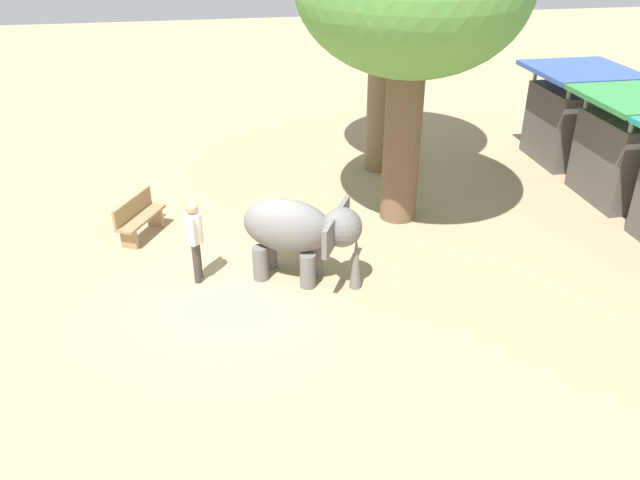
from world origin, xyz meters
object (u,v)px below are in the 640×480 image
(elephant, at_px, (299,231))
(market_stall_green, at_px, (630,153))
(wooden_bench, at_px, (138,217))
(feed_bucket, at_px, (291,231))
(market_stall_blue, at_px, (573,120))
(person_handler, at_px, (195,236))

(elephant, height_order, market_stall_green, market_stall_green)
(wooden_bench, distance_m, feed_bucket, 3.26)
(feed_bucket, bearing_deg, elephant, -1.67)
(wooden_bench, distance_m, market_stall_blue, 11.66)
(market_stall_blue, bearing_deg, market_stall_green, 0.00)
(market_stall_green, bearing_deg, elephant, -74.17)
(person_handler, bearing_deg, feed_bucket, 41.00)
(elephant, relative_size, person_handler, 1.40)
(person_handler, height_order, feed_bucket, person_handler)
(wooden_bench, xyz_separation_m, feed_bucket, (0.62, 3.18, -0.31))
(feed_bucket, bearing_deg, market_stall_blue, 111.80)
(elephant, relative_size, feed_bucket, 6.28)
(market_stall_blue, height_order, market_stall_green, same)
(person_handler, xyz_separation_m, market_stall_blue, (-4.64, 10.12, 0.19))
(person_handler, distance_m, wooden_bench, 2.39)
(wooden_bench, distance_m, market_stall_green, 11.36)
(market_stall_green, bearing_deg, wooden_bench, -89.82)
(market_stall_blue, xyz_separation_m, feed_bucket, (3.26, -8.16, -0.98))
(market_stall_green, xyz_separation_m, feed_bucket, (0.66, -8.16, -0.98))
(elephant, distance_m, market_stall_blue, 9.57)
(person_handler, relative_size, wooden_bench, 1.13)
(wooden_bench, height_order, market_stall_blue, market_stall_blue)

